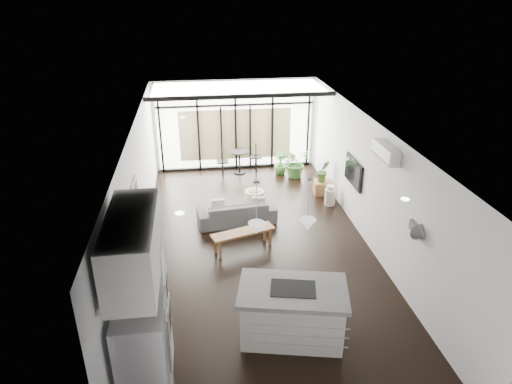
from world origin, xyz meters
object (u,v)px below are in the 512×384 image
object	(u,v)px
console_bench	(243,240)
island	(292,313)
sofa	(236,208)
milk_can	(330,195)
pouf	(254,198)
tv	(354,172)
fridge	(144,362)

from	to	relation	value
console_bench	island	bearing A→B (deg)	-98.06
sofa	milk_can	world-z (taller)	sofa
island	pouf	size ratio (longest dim) A/B	3.45
sofa	tv	bearing A→B (deg)	168.21
tv	sofa	bearing A→B (deg)	174.09
fridge	tv	distance (m)	6.75
island	pouf	xyz separation A→B (m)	(0.04, 5.01, -0.28)
pouf	fridge	bearing A→B (deg)	-110.70
console_bench	pouf	bearing A→B (deg)	57.87
sofa	pouf	world-z (taller)	sofa
island	pouf	distance (m)	5.02
sofa	milk_can	distance (m)	2.64
island	sofa	size ratio (longest dim) A/B	0.92
sofa	console_bench	xyz separation A→B (m)	(0.02, -1.29, -0.14)
sofa	console_bench	size ratio (longest dim) A/B	1.34
pouf	console_bench	bearing A→B (deg)	-104.05
console_bench	pouf	distance (m)	2.24
milk_can	tv	size ratio (longest dim) A/B	0.51
fridge	milk_can	world-z (taller)	fridge
island	milk_can	xyz separation A→B (m)	(2.05, 4.75, -0.20)
island	pouf	bearing A→B (deg)	102.07
tv	fridge	bearing A→B (deg)	-132.66
sofa	tv	xyz separation A→B (m)	(2.81, -0.29, 0.93)
fridge	tv	bearing A→B (deg)	47.34
fridge	console_bench	distance (m)	4.37
console_bench	fridge	bearing A→B (deg)	-132.21
pouf	tv	size ratio (longest dim) A/B	0.46
island	sofa	world-z (taller)	island
console_bench	pouf	world-z (taller)	console_bench
island	milk_can	world-z (taller)	island
milk_can	sofa	bearing A→B (deg)	-166.32
tv	console_bench	bearing A→B (deg)	-160.28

